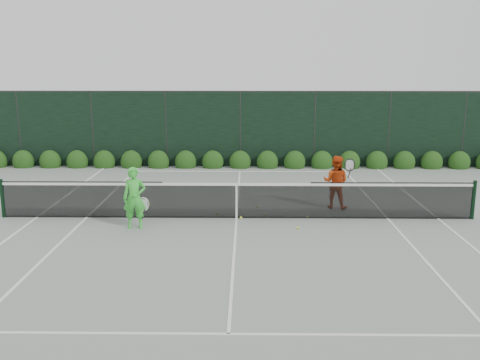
{
  "coord_description": "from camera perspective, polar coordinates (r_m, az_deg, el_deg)",
  "views": [
    {
      "loc": [
        0.29,
        -14.03,
        4.16
      ],
      "look_at": [
        0.09,
        0.3,
        1.0
      ],
      "focal_mm": 40.0,
      "sensor_mm": 36.0,
      "label": 1
    }
  ],
  "objects": [
    {
      "name": "player_woman",
      "position": [
        13.85,
        -11.19,
        -1.89
      ],
      "size": [
        0.65,
        0.44,
        1.58
      ],
      "rotation": [
        0.0,
        0.0,
        0.12
      ],
      "color": "green",
      "rests_on": "ground"
    },
    {
      "name": "ground",
      "position": [
        14.64,
        -0.37,
        -4.08
      ],
      "size": [
        80.0,
        80.0,
        0.0
      ],
      "primitive_type": "plane",
      "color": "gray",
      "rests_on": "ground"
    },
    {
      "name": "hedge_row",
      "position": [
        21.54,
        0.01,
        1.93
      ],
      "size": [
        31.66,
        0.65,
        0.94
      ],
      "color": "black",
      "rests_on": "ground"
    },
    {
      "name": "player_man",
      "position": [
        15.74,
        10.17,
        -0.2
      ],
      "size": [
        0.96,
        0.82,
        1.54
      ],
      "rotation": [
        0.0,
        0.0,
        2.75
      ],
      "color": "#CF4111",
      "rests_on": "ground"
    },
    {
      "name": "tennis_balls",
      "position": [
        14.85,
        0.68,
        -3.7
      ],
      "size": [
        4.61,
        2.2,
        0.07
      ],
      "color": "yellow",
      "rests_on": "ground"
    },
    {
      "name": "tennis_net",
      "position": [
        14.5,
        -0.47,
        -2.06
      ],
      "size": [
        12.9,
        0.1,
        1.07
      ],
      "color": "black",
      "rests_on": "ground"
    },
    {
      "name": "court_lines",
      "position": [
        14.64,
        -0.37,
        -4.06
      ],
      "size": [
        11.03,
        23.83,
        0.01
      ],
      "color": "white",
      "rests_on": "ground"
    },
    {
      "name": "windscreen_fence",
      "position": [
        11.63,
        -0.65,
        -0.71
      ],
      "size": [
        32.0,
        21.07,
        3.06
      ],
      "color": "black",
      "rests_on": "ground"
    }
  ]
}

